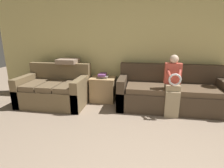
# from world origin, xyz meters

# --- Properties ---
(wall_back) EXTENTS (7.80, 0.06, 2.55)m
(wall_back) POSITION_xyz_m (0.00, 3.17, 1.27)
(wall_back) COLOR #DBCC7F
(wall_back) RESTS_ON ground_plane
(couch_main) EXTENTS (2.20, 0.87, 0.91)m
(couch_main) POSITION_xyz_m (0.36, 2.70, 0.32)
(couch_main) COLOR #473828
(couch_main) RESTS_ON ground_plane
(couch_side) EXTENTS (1.46, 0.95, 0.89)m
(couch_side) POSITION_xyz_m (-2.19, 2.52, 0.31)
(couch_side) COLOR brown
(couch_side) RESTS_ON ground_plane
(child_left_seated) EXTENTS (0.31, 0.37, 1.17)m
(child_left_seated) POSITION_xyz_m (0.33, 2.34, 0.64)
(child_left_seated) COLOR tan
(child_left_seated) RESTS_ON ground_plane
(side_shelf) EXTENTS (0.58, 0.49, 0.57)m
(side_shelf) POSITION_xyz_m (-1.14, 2.88, 0.29)
(side_shelf) COLOR tan
(side_shelf) RESTS_ON ground_plane
(book_stack) EXTENTS (0.22, 0.30, 0.09)m
(book_stack) POSITION_xyz_m (-1.14, 2.87, 0.61)
(book_stack) COLOR gray
(book_stack) RESTS_ON side_shelf
(throw_pillow) EXTENTS (0.44, 0.44, 0.10)m
(throw_pillow) POSITION_xyz_m (-1.97, 2.84, 0.94)
(throw_pillow) COLOR gray
(throw_pillow) RESTS_ON couch_side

